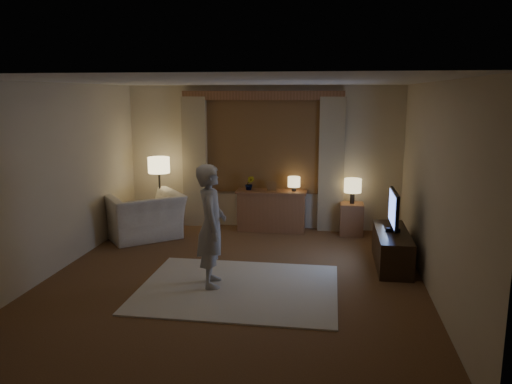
% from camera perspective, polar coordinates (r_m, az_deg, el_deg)
% --- Properties ---
extents(room, '(5.04, 5.54, 2.64)m').
position_cam_1_polar(room, '(6.94, -1.80, 1.92)').
color(room, brown).
rests_on(room, ground).
extents(rug, '(2.50, 2.00, 0.02)m').
position_cam_1_polar(rug, '(6.49, -2.02, -10.92)').
color(rug, beige).
rests_on(rug, floor).
extents(sideboard, '(1.20, 0.40, 0.70)m').
position_cam_1_polar(sideboard, '(9.05, 1.78, -2.25)').
color(sideboard, brown).
rests_on(sideboard, floor).
extents(picture_frame, '(0.16, 0.02, 0.20)m').
position_cam_1_polar(picture_frame, '(8.95, 1.80, 0.55)').
color(picture_frame, brown).
rests_on(picture_frame, sideboard).
extents(plant, '(0.17, 0.13, 0.30)m').
position_cam_1_polar(plant, '(9.00, -0.73, 0.93)').
color(plant, '#999999').
rests_on(plant, sideboard).
extents(table_lamp_sideboard, '(0.22, 0.22, 0.30)m').
position_cam_1_polar(table_lamp_sideboard, '(8.90, 4.36, 1.09)').
color(table_lamp_sideboard, black).
rests_on(table_lamp_sideboard, sideboard).
extents(floor_lamp, '(0.39, 0.39, 1.33)m').
position_cam_1_polar(floor_lamp, '(9.14, -11.03, 2.59)').
color(floor_lamp, black).
rests_on(floor_lamp, floor).
extents(armchair, '(1.60, 1.58, 0.78)m').
position_cam_1_polar(armchair, '(8.77, -12.69, -2.69)').
color(armchair, '#F2E6C7').
rests_on(armchair, floor).
extents(side_table, '(0.40, 0.40, 0.56)m').
position_cam_1_polar(side_table, '(8.96, 10.86, -3.04)').
color(side_table, brown).
rests_on(side_table, floor).
extents(table_lamp_side, '(0.30, 0.30, 0.44)m').
position_cam_1_polar(table_lamp_side, '(8.84, 11.00, 0.65)').
color(table_lamp_side, black).
rests_on(table_lamp_side, side_table).
extents(tv_stand, '(0.45, 1.40, 0.50)m').
position_cam_1_polar(tv_stand, '(7.53, 15.25, -6.23)').
color(tv_stand, black).
rests_on(tv_stand, floor).
extents(tv, '(0.20, 0.82, 0.59)m').
position_cam_1_polar(tv, '(7.38, 15.46, -1.94)').
color(tv, black).
rests_on(tv, tv_stand).
extents(person, '(0.49, 0.64, 1.57)m').
position_cam_1_polar(person, '(6.36, -5.13, -3.86)').
color(person, '#B5AEA7').
rests_on(person, rug).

